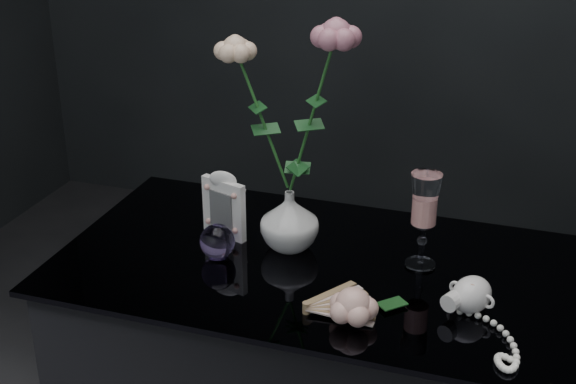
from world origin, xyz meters
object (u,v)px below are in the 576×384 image
(wine_glass, at_px, (423,221))
(loose_rose, at_px, (353,305))
(picture_frame, at_px, (224,204))
(pearl_jar, at_px, (472,293))
(vase, at_px, (290,220))
(paperweight, at_px, (217,241))

(wine_glass, height_order, loose_rose, wine_glass)
(picture_frame, bearing_deg, pearl_jar, 4.94)
(vase, distance_m, pearl_jar, 0.41)
(paperweight, bearing_deg, loose_rose, -23.99)
(picture_frame, height_order, paperweight, picture_frame)
(vase, xyz_separation_m, paperweight, (-0.13, -0.08, -0.03))
(paperweight, bearing_deg, vase, 34.00)
(loose_rose, relative_size, pearl_jar, 0.81)
(paperweight, bearing_deg, wine_glass, 13.62)
(wine_glass, xyz_separation_m, picture_frame, (-0.42, -0.00, -0.02))
(paperweight, distance_m, loose_rose, 0.35)
(loose_rose, bearing_deg, picture_frame, 129.74)
(loose_rose, xyz_separation_m, pearl_jar, (0.19, 0.10, 0.00))
(wine_glass, distance_m, pearl_jar, 0.19)
(loose_rose, bearing_deg, wine_glass, 55.78)
(vase, xyz_separation_m, wine_glass, (0.27, 0.01, 0.04))
(loose_rose, height_order, pearl_jar, pearl_jar)
(pearl_jar, bearing_deg, paperweight, -158.19)
(vase, relative_size, paperweight, 1.75)
(wine_glass, bearing_deg, picture_frame, -179.45)
(wine_glass, relative_size, paperweight, 2.75)
(wine_glass, bearing_deg, pearl_jar, -49.33)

